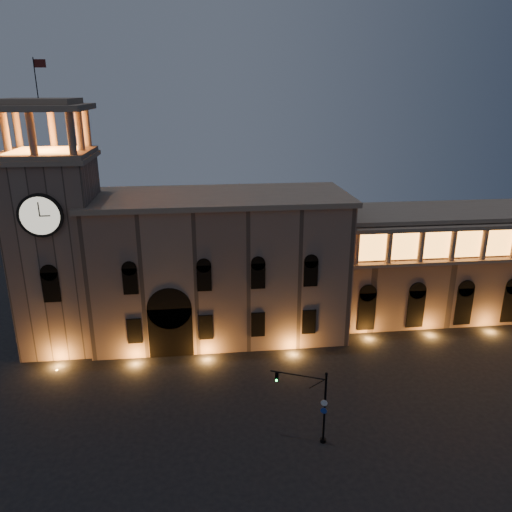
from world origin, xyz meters
The scene contains 5 objects.
ground centered at (0.00, 0.00, 0.00)m, with size 160.00×160.00×0.00m, color black.
government_building centered at (-2.08, 21.93, 8.77)m, with size 30.80×12.80×17.60m.
clock_tower centered at (-20.50, 20.98, 12.50)m, with size 9.80×9.80×32.40m.
colonnade_wing centered at (32.00, 23.92, 7.33)m, with size 40.60×11.50×14.50m.
traffic_light centered at (4.97, -0.09, 3.67)m, with size 4.72×2.23×6.98m.
Camera 1 is at (-4.27, -35.69, 29.42)m, focal length 35.00 mm.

